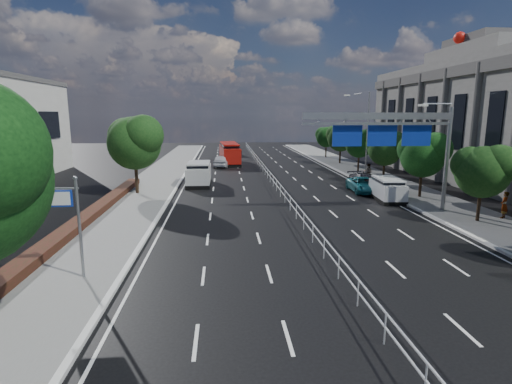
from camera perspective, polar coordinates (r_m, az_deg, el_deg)
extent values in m
plane|color=black|center=(18.01, 10.92, -11.08)|extent=(160.00, 160.00, 0.00)
cube|color=slate|center=(18.64, -26.32, -11.06)|extent=(5.00, 140.00, 0.14)
cube|color=silver|center=(17.88, -18.70, -11.41)|extent=(0.25, 140.00, 0.15)
cube|color=silver|center=(39.23, 2.16, 2.68)|extent=(0.05, 85.00, 0.05)
cube|color=silver|center=(39.30, 2.16, 2.03)|extent=(0.05, 85.00, 0.05)
cube|color=black|center=(23.59, -26.08, -5.74)|extent=(1.00, 36.00, 0.44)
cylinder|color=gray|center=(17.66, -23.85, -5.10)|extent=(0.12, 0.12, 4.20)
sphere|color=gray|center=(17.22, -24.41, 1.80)|extent=(0.18, 0.18, 0.18)
cylinder|color=gray|center=(17.48, -26.00, 0.46)|extent=(1.30, 0.07, 0.07)
cube|color=#0E2A9B|center=(17.66, -26.80, -0.84)|extent=(1.35, 0.06, 0.68)
cube|color=white|center=(17.69, -26.76, -0.81)|extent=(1.20, 0.01, 0.54)
cube|color=white|center=(17.63, -26.84, -0.86)|extent=(1.20, 0.01, 0.54)
cylinder|color=gray|center=(30.35, 25.60, 4.08)|extent=(0.28, 0.28, 7.20)
cube|color=gray|center=(27.99, 17.10, 10.34)|extent=(10.20, 0.25, 0.45)
cube|color=gray|center=(28.00, 17.05, 9.32)|extent=(10.20, 0.18, 0.18)
cylinder|color=gray|center=(29.70, 24.52, 11.40)|extent=(2.00, 0.10, 0.10)
cube|color=silver|center=(29.23, 22.76, 11.36)|extent=(0.60, 0.25, 0.15)
cube|color=#0E2A9B|center=(29.33, 21.96, 7.50)|extent=(2.00, 0.08, 1.40)
cube|color=white|center=(29.38, 21.91, 7.50)|extent=(1.80, 0.02, 1.20)
cube|color=#0E2A9B|center=(28.34, 17.58, 7.68)|extent=(2.00, 0.08, 1.40)
cube|color=white|center=(28.39, 17.54, 7.69)|extent=(1.80, 0.02, 1.20)
cube|color=#0E2A9B|center=(27.53, 12.90, 7.83)|extent=(2.00, 0.08, 1.40)
cube|color=white|center=(27.57, 12.87, 7.84)|extent=(1.80, 0.02, 1.20)
cylinder|color=gray|center=(44.85, 15.60, 7.84)|extent=(0.16, 0.16, 9.00)
cylinder|color=gray|center=(44.44, 14.41, 13.42)|extent=(0.10, 2.40, 0.10)
cube|color=silver|center=(44.06, 12.88, 13.32)|extent=(0.60, 0.25, 0.15)
cube|color=slate|center=(47.64, 32.67, 8.49)|extent=(14.00, 36.00, 12.00)
cube|color=#4C4947|center=(43.90, 25.67, 15.09)|extent=(0.40, 36.00, 1.00)
sphere|color=#B2140C|center=(44.74, 27.08, 19.03)|extent=(1.10, 1.10, 1.10)
cylinder|color=black|center=(35.16, -16.72, 2.47)|extent=(0.28, 0.28, 3.50)
sphere|color=#123611|center=(34.88, -16.96, 6.68)|extent=(4.40, 4.40, 4.40)
sphere|color=#123611|center=(34.02, -15.80, 7.83)|extent=(3.30, 3.30, 3.30)
sphere|color=#123611|center=(35.66, -18.01, 7.61)|extent=(3.08, 3.08, 3.08)
cylinder|color=black|center=(28.50, 29.26, -1.33)|extent=(0.21, 0.21, 2.60)
sphere|color=#123611|center=(28.20, 29.63, 2.49)|extent=(3.20, 3.20, 3.20)
sphere|color=#123611|center=(28.12, 31.35, 3.37)|extent=(2.40, 2.40, 2.40)
sphere|color=#123611|center=(28.24, 28.23, 3.48)|extent=(2.24, 2.24, 2.24)
cylinder|color=black|center=(34.83, 22.46, 1.44)|extent=(0.22, 0.22, 2.80)
sphere|color=black|center=(34.57, 22.72, 4.82)|extent=(3.50, 3.50, 3.50)
sphere|color=black|center=(34.39, 24.23, 5.62)|extent=(2.62, 2.62, 2.62)
sphere|color=black|center=(34.72, 21.48, 5.68)|extent=(2.45, 2.45, 2.45)
cylinder|color=black|center=(41.57, 17.79, 3.12)|extent=(0.22, 0.22, 2.70)
sphere|color=#123611|center=(41.35, 17.95, 5.86)|extent=(3.30, 3.30, 3.30)
sphere|color=#123611|center=(41.12, 19.12, 6.52)|extent=(2.48, 2.48, 2.47)
sphere|color=#123611|center=(41.56, 16.99, 6.54)|extent=(2.31, 2.31, 2.31)
cylinder|color=black|center=(48.52, 14.43, 4.35)|extent=(0.21, 0.21, 2.65)
sphere|color=black|center=(48.34, 14.54, 6.65)|extent=(3.20, 3.20, 3.20)
sphere|color=black|center=(48.07, 15.49, 7.22)|extent=(2.40, 2.40, 2.40)
sphere|color=black|center=(48.59, 13.75, 7.21)|extent=(2.24, 2.24, 2.24)
cylinder|color=black|center=(55.61, 11.92, 5.38)|extent=(0.23, 0.23, 2.85)
sphere|color=#123611|center=(55.45, 12.00, 7.55)|extent=(3.60, 3.60, 3.60)
sphere|color=#123611|center=(55.12, 12.91, 8.09)|extent=(2.70, 2.70, 2.70)
sphere|color=#123611|center=(55.77, 11.24, 8.07)|extent=(2.52, 2.52, 2.52)
cylinder|color=black|center=(62.81, 9.96, 5.97)|extent=(0.21, 0.21, 2.60)
sphere|color=black|center=(62.68, 10.02, 7.72)|extent=(3.10, 3.10, 3.10)
sphere|color=black|center=(62.36, 10.70, 8.16)|extent=(2.32, 2.33, 2.32)
sphere|color=black|center=(62.97, 9.45, 8.13)|extent=(2.17, 2.17, 2.17)
cube|color=black|center=(38.77, -8.12, 1.25)|extent=(2.23, 5.11, 0.36)
cube|color=#BABBB8|center=(38.63, -8.16, 2.54)|extent=(2.18, 5.01, 1.51)
cube|color=black|center=(38.53, -8.19, 3.65)|extent=(2.00, 3.61, 0.66)
cube|color=#BABBB8|center=(38.49, -8.20, 4.14)|extent=(2.09, 3.91, 0.13)
cylinder|color=black|center=(37.19, -9.68, 1.09)|extent=(0.32, 0.75, 0.75)
cylinder|color=black|center=(37.06, -6.89, 1.14)|extent=(0.32, 0.75, 0.75)
cylinder|color=black|center=(40.43, -9.27, 1.90)|extent=(0.32, 0.75, 0.75)
cylinder|color=black|center=(40.32, -6.70, 1.94)|extent=(0.32, 0.75, 0.75)
cube|color=black|center=(55.46, -3.79, 4.25)|extent=(2.92, 9.59, 0.28)
cube|color=maroon|center=(55.33, -3.81, 5.49)|extent=(2.86, 9.40, 1.92)
cube|color=black|center=(55.24, -3.82, 6.49)|extent=(2.50, 6.80, 0.85)
cube|color=maroon|center=(55.21, -3.83, 6.92)|extent=(2.63, 7.36, 0.17)
cylinder|color=black|center=(52.34, -4.51, 3.99)|extent=(0.29, 0.60, 0.58)
cylinder|color=black|center=(52.51, -2.48, 4.04)|extent=(0.29, 0.60, 0.58)
cylinder|color=black|center=(58.40, -4.97, 4.72)|extent=(0.29, 0.60, 0.58)
cylinder|color=black|center=(58.56, -3.16, 4.76)|extent=(0.29, 0.60, 0.58)
imported|color=silver|center=(51.87, -4.92, 4.47)|extent=(2.47, 4.81, 1.57)
imported|color=black|center=(65.84, -2.92, 5.80)|extent=(1.86, 4.21, 1.34)
cube|color=black|center=(33.35, 18.18, -0.86)|extent=(2.12, 4.39, 0.29)
cube|color=silver|center=(33.22, 18.25, 0.33)|extent=(2.08, 4.30, 1.20)
cube|color=black|center=(33.12, 18.31, 1.35)|extent=(1.85, 3.12, 0.53)
cube|color=silver|center=(33.08, 18.34, 1.81)|extent=(1.94, 3.38, 0.11)
cylinder|color=black|center=(31.81, 17.70, -1.11)|extent=(0.30, 0.62, 0.60)
cylinder|color=black|center=(32.30, 20.21, -1.09)|extent=(0.30, 0.62, 0.60)
cylinder|color=black|center=(34.39, 16.30, -0.14)|extent=(0.30, 0.62, 0.60)
cylinder|color=black|center=(34.84, 18.64, -0.14)|extent=(0.30, 0.62, 0.60)
imported|color=#18646F|center=(36.11, 15.10, 0.98)|extent=(2.25, 4.62, 1.27)
imported|color=black|center=(37.85, 15.39, 1.49)|extent=(2.40, 4.88, 1.36)
imported|color=gray|center=(30.12, 31.94, -1.58)|extent=(0.75, 0.72, 1.73)
imported|color=gray|center=(41.70, 15.73, 2.76)|extent=(1.04, 0.99, 1.70)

